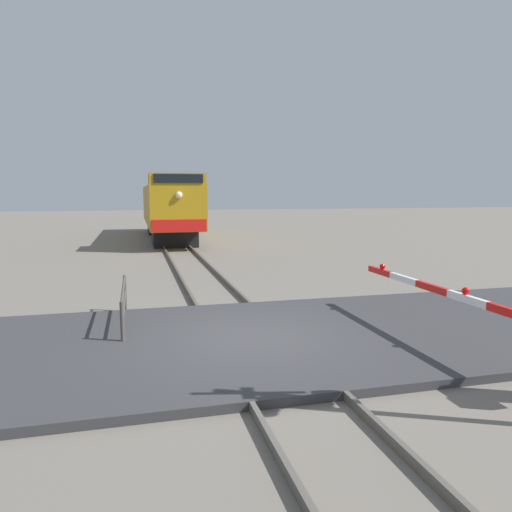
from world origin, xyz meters
name	(u,v)px	position (x,y,z in m)	size (l,w,h in m)	color
ground_plane	(251,343)	(0.00, 0.00, 0.00)	(160.00, 160.00, 0.00)	slate
rail_track_left	(217,343)	(-0.72, 0.00, 0.07)	(0.08, 80.00, 0.15)	#59544C
rail_track_right	(284,337)	(0.72, 0.00, 0.07)	(0.08, 80.00, 0.15)	#59544C
road_surface	(251,340)	(0.00, 0.00, 0.08)	(36.00, 5.95, 0.15)	#38383A
locomotive	(169,207)	(0.00, 23.27, 2.12)	(2.95, 16.11, 4.09)	black
crossing_gate	(509,330)	(3.62, -2.89, 0.84)	(0.36, 6.06, 1.35)	silver
guard_railing	(124,300)	(-2.54, 1.88, 0.63)	(0.08, 3.16, 0.95)	#4C4742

